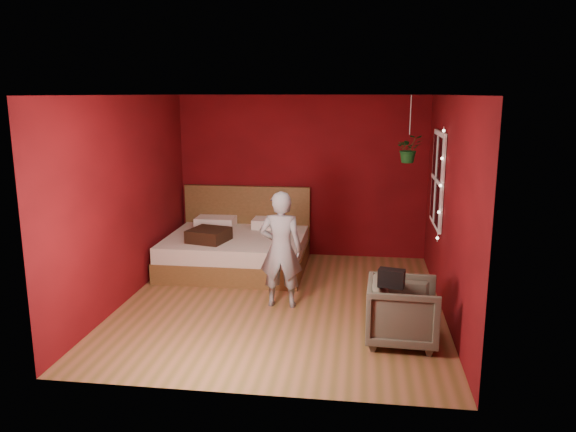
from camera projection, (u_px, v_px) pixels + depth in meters
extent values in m
plane|color=#935A3A|center=(282.00, 303.00, 7.17)|extent=(4.50, 4.50, 0.00)
cube|color=maroon|center=(302.00, 177.00, 9.08)|extent=(4.00, 0.02, 2.60)
cube|color=maroon|center=(243.00, 254.00, 4.71)|extent=(4.00, 0.02, 2.60)
cube|color=maroon|center=(126.00, 199.00, 7.16)|extent=(0.02, 4.50, 2.60)
cube|color=maroon|center=(450.00, 207.00, 6.63)|extent=(0.02, 4.50, 2.60)
cube|color=silver|center=(281.00, 94.00, 6.61)|extent=(4.00, 4.50, 0.02)
cube|color=white|center=(438.00, 179.00, 7.46)|extent=(0.04, 0.97, 1.27)
cube|color=black|center=(437.00, 179.00, 7.47)|extent=(0.02, 0.85, 1.15)
cube|color=white|center=(436.00, 179.00, 7.47)|extent=(0.03, 0.05, 1.15)
cube|color=white|center=(436.00, 179.00, 7.47)|extent=(0.03, 0.85, 0.05)
cylinder|color=silver|center=(440.00, 186.00, 6.96)|extent=(0.01, 0.01, 1.45)
sphere|color=#FFF2CC|center=(437.00, 238.00, 7.10)|extent=(0.04, 0.04, 0.04)
sphere|color=#FFF2CC|center=(439.00, 212.00, 7.03)|extent=(0.04, 0.04, 0.04)
sphere|color=#FFF2CC|center=(440.00, 186.00, 6.96)|extent=(0.04, 0.04, 0.04)
sphere|color=#FFF2CC|center=(442.00, 158.00, 6.89)|extent=(0.04, 0.04, 0.04)
sphere|color=#FFF2CC|center=(444.00, 131.00, 6.82)|extent=(0.04, 0.04, 0.04)
cube|color=brown|center=(236.00, 260.00, 8.53)|extent=(2.08, 1.76, 0.29)
cube|color=beige|center=(236.00, 243.00, 8.48)|extent=(2.03, 1.73, 0.23)
cube|color=brown|center=(247.00, 220.00, 9.26)|extent=(2.08, 0.08, 1.14)
cube|color=white|center=(216.00, 222.00, 9.07)|extent=(0.62, 0.39, 0.15)
cube|color=white|center=(273.00, 223.00, 8.95)|extent=(0.62, 0.39, 0.15)
imported|color=gray|center=(281.00, 249.00, 6.93)|extent=(0.54, 0.36, 1.47)
imported|color=#5B5A48|center=(403.00, 312.00, 5.97)|extent=(0.78, 0.76, 0.69)
cube|color=black|center=(391.00, 278.00, 5.71)|extent=(0.29, 0.19, 0.19)
cube|color=black|center=(209.00, 235.00, 8.13)|extent=(0.62, 0.62, 0.18)
cylinder|color=silver|center=(410.00, 115.00, 7.57)|extent=(0.01, 0.01, 0.53)
imported|color=#17511F|center=(409.00, 149.00, 7.67)|extent=(0.40, 0.37, 0.38)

